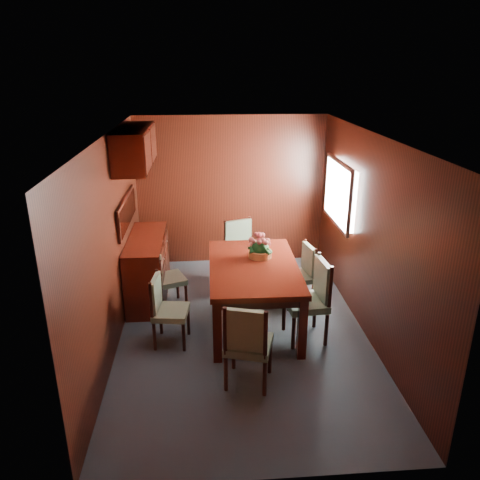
{
  "coord_description": "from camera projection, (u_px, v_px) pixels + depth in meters",
  "views": [
    {
      "loc": [
        -0.43,
        -5.05,
        3.13
      ],
      "look_at": [
        0.0,
        0.42,
        1.05
      ],
      "focal_mm": 35.0,
      "sensor_mm": 36.0,
      "label": 1
    }
  ],
  "objects": [
    {
      "name": "ground",
      "position": [
        243.0,
        330.0,
        5.85
      ],
      "size": [
        4.5,
        4.5,
        0.0
      ],
      "primitive_type": "plane",
      "color": "#37434B",
      "rests_on": "ground"
    },
    {
      "name": "room_shell",
      "position": [
        232.0,
        197.0,
        5.58
      ],
      "size": [
        3.06,
        4.52,
        2.41
      ],
      "color": "black",
      "rests_on": "ground"
    },
    {
      "name": "sideboard",
      "position": [
        148.0,
        268.0,
        6.53
      ],
      "size": [
        0.48,
        1.4,
        0.9
      ],
      "primitive_type": "cube",
      "color": "#380D07",
      "rests_on": "ground"
    },
    {
      "name": "dining_table",
      "position": [
        254.0,
        273.0,
        5.78
      ],
      "size": [
        1.1,
        1.74,
        0.81
      ],
      "rotation": [
        0.0,
        0.0,
        -0.01
      ],
      "color": "#380D07",
      "rests_on": "ground"
    },
    {
      "name": "chair_left_near",
      "position": [
        165.0,
        306.0,
        5.44
      ],
      "size": [
        0.44,
        0.46,
        0.87
      ],
      "rotation": [
        0.0,
        0.0,
        -1.69
      ],
      "color": "black",
      "rests_on": "ground"
    },
    {
      "name": "chair_left_far",
      "position": [
        164.0,
        275.0,
        6.24
      ],
      "size": [
        0.52,
        0.53,
        0.87
      ],
      "rotation": [
        0.0,
        0.0,
        -1.2
      ],
      "color": "black",
      "rests_on": "ground"
    },
    {
      "name": "chair_right_near",
      "position": [
        312.0,
        295.0,
        5.52
      ],
      "size": [
        0.51,
        0.53,
        1.02
      ],
      "rotation": [
        0.0,
        0.0,
        1.67
      ],
      "color": "black",
      "rests_on": "ground"
    },
    {
      "name": "chair_right_far",
      "position": [
        301.0,
        271.0,
        6.36
      ],
      "size": [
        0.46,
        0.47,
        0.86
      ],
      "rotation": [
        0.0,
        0.0,
        1.75
      ],
      "color": "black",
      "rests_on": "ground"
    },
    {
      "name": "chair_head",
      "position": [
        247.0,
        341.0,
        4.66
      ],
      "size": [
        0.56,
        0.54,
        0.96
      ],
      "rotation": [
        0.0,
        0.0,
        -0.27
      ],
      "color": "black",
      "rests_on": "ground"
    },
    {
      "name": "chair_foot",
      "position": [
        241.0,
        249.0,
        6.97
      ],
      "size": [
        0.59,
        0.58,
        0.97
      ],
      "rotation": [
        0.0,
        0.0,
        3.5
      ],
      "color": "black",
      "rests_on": "ground"
    },
    {
      "name": "flower_centerpiece",
      "position": [
        260.0,
        246.0,
        5.92
      ],
      "size": [
        0.32,
        0.32,
        0.32
      ],
      "color": "#C0743A",
      "rests_on": "dining_table"
    }
  ]
}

